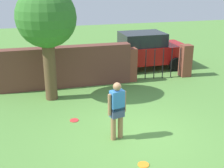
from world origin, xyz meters
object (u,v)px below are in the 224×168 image
object	(u,v)px
tree	(46,20)
car	(142,51)
person	(117,108)
frisbee_red	(74,120)
frisbee_orange	(143,165)

from	to	relation	value
tree	car	bearing A→B (deg)	31.98
person	frisbee_red	distance (m)	1.90
car	frisbee_orange	xyz separation A→B (m)	(-2.70, -7.48, -0.85)
frisbee_red	frisbee_orange	distance (m)	2.99
car	frisbee_red	distance (m)	6.24
frisbee_orange	tree	bearing A→B (deg)	110.64
frisbee_orange	car	bearing A→B (deg)	70.18
tree	car	distance (m)	5.62
tree	person	xyz separation A→B (m)	(1.50, -3.34, -1.93)
frisbee_red	frisbee_orange	bearing A→B (deg)	-65.44
tree	frisbee_orange	world-z (taller)	tree
person	frisbee_orange	distance (m)	1.64
car	frisbee_red	xyz separation A→B (m)	(-3.94, -4.76, -0.85)
car	frisbee_orange	world-z (taller)	car
tree	frisbee_orange	size ratio (longest dim) A/B	14.53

